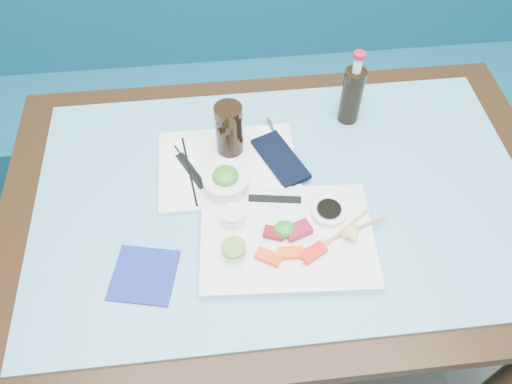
{
  "coord_description": "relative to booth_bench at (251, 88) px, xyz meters",
  "views": [
    {
      "loc": [
        -0.15,
        0.72,
        1.75
      ],
      "look_at": [
        -0.07,
        1.43,
        0.8
      ],
      "focal_mm": 35.0,
      "sensor_mm": 36.0,
      "label": 1
    }
  ],
  "objects": [
    {
      "name": "booth_bench",
      "position": [
        0.0,
        0.0,
        0.0
      ],
      "size": [
        3.0,
        0.56,
        1.17
      ],
      "color": "navy",
      "rests_on": "ground"
    },
    {
      "name": "dining_table",
      "position": [
        0.0,
        -0.84,
        0.29
      ],
      "size": [
        1.4,
        0.9,
        0.75
      ],
      "color": "black",
      "rests_on": "ground"
    },
    {
      "name": "glass_top",
      "position": [
        0.0,
        -0.84,
        0.38
      ],
      "size": [
        1.22,
        0.76,
        0.01
      ],
      "primitive_type": "cube",
      "color": "#5A98B5",
      "rests_on": "dining_table"
    },
    {
      "name": "sashimi_plate",
      "position": [
        -0.01,
        -0.97,
        0.39
      ],
      "size": [
        0.41,
        0.31,
        0.02
      ],
      "primitive_type": "cube",
      "rotation": [
        0.0,
        0.0,
        -0.07
      ],
      "color": "white",
      "rests_on": "glass_top"
    },
    {
      "name": "salmon_left",
      "position": [
        -0.06,
        -1.03,
        0.41
      ],
      "size": [
        0.06,
        0.05,
        0.01
      ],
      "primitive_type": "cube",
      "rotation": [
        0.0,
        0.0,
        -0.55
      ],
      "color": "#FF3E0A",
      "rests_on": "sashimi_plate"
    },
    {
      "name": "salmon_mid",
      "position": [
        -0.01,
        -1.02,
        0.41
      ],
      "size": [
        0.06,
        0.03,
        0.01
      ],
      "primitive_type": "cube",
      "rotation": [
        0.0,
        0.0,
        -0.04
      ],
      "color": "#F15309",
      "rests_on": "sashimi_plate"
    },
    {
      "name": "salmon_right",
      "position": [
        0.04,
        -1.03,
        0.41
      ],
      "size": [
        0.07,
        0.06,
        0.01
      ],
      "primitive_type": "cube",
      "rotation": [
        0.0,
        0.0,
        0.54
      ],
      "color": "red",
      "rests_on": "sashimi_plate"
    },
    {
      "name": "tuna_left",
      "position": [
        -0.04,
        -0.97,
        0.41
      ],
      "size": [
        0.05,
        0.04,
        0.02
      ],
      "primitive_type": "cube",
      "rotation": [
        0.0,
        0.0,
        -0.35
      ],
      "color": "maroon",
      "rests_on": "sashimi_plate"
    },
    {
      "name": "tuna_right",
      "position": [
        0.01,
        -0.97,
        0.41
      ],
      "size": [
        0.07,
        0.05,
        0.02
      ],
      "primitive_type": "cube",
      "rotation": [
        0.0,
        0.0,
        0.34
      ],
      "color": "maroon",
      "rests_on": "sashimi_plate"
    },
    {
      "name": "seaweed_garnish",
      "position": [
        -0.02,
        -0.96,
        0.42
      ],
      "size": [
        0.05,
        0.05,
        0.03
      ],
      "primitive_type": "ellipsoid",
      "rotation": [
        0.0,
        0.0,
        -0.03
      ],
      "color": "#218D20",
      "rests_on": "sashimi_plate"
    },
    {
      "name": "ramekin_wasabi",
      "position": [
        -0.14,
        -1.01,
        0.41
      ],
      "size": [
        0.06,
        0.06,
        0.02
      ],
      "primitive_type": "cylinder",
      "rotation": [
        0.0,
        0.0,
        0.11
      ],
      "color": "white",
      "rests_on": "sashimi_plate"
    },
    {
      "name": "wasabi_fill",
      "position": [
        -0.14,
        -1.01,
        0.43
      ],
      "size": [
        0.06,
        0.06,
        0.01
      ],
      "primitive_type": "cylinder",
      "rotation": [
        0.0,
        0.0,
        0.15
      ],
      "color": "olive",
      "rests_on": "ramekin_wasabi"
    },
    {
      "name": "ramekin_ginger",
      "position": [
        -0.13,
        -0.92,
        0.42
      ],
      "size": [
        0.06,
        0.06,
        0.02
      ],
      "primitive_type": "cylinder",
      "rotation": [
        0.0,
        0.0,
        -0.13
      ],
      "color": "white",
      "rests_on": "sashimi_plate"
    },
    {
      "name": "ginger_fill",
      "position": [
        -0.13,
        -0.92,
        0.43
      ],
      "size": [
        0.07,
        0.07,
        0.01
      ],
      "primitive_type": "cylinder",
      "rotation": [
        0.0,
        0.0,
        -0.31
      ],
      "color": "white",
      "rests_on": "ramekin_ginger"
    },
    {
      "name": "soy_dish",
      "position": [
        0.09,
        -0.92,
        0.41
      ],
      "size": [
        0.09,
        0.09,
        0.02
      ],
      "primitive_type": "cylinder",
      "rotation": [
        0.0,
        0.0,
        -0.15
      ],
      "color": "white",
      "rests_on": "sashimi_plate"
    },
    {
      "name": "soy_fill",
      "position": [
        0.09,
        -0.92,
        0.42
      ],
      "size": [
        0.07,
        0.07,
        0.01
      ],
      "primitive_type": "cylinder",
      "rotation": [
        0.0,
        0.0,
        0.15
      ],
      "color": "black",
      "rests_on": "soy_dish"
    },
    {
      "name": "lemon_wedge",
      "position": [
        0.13,
        -1.0,
        0.42
      ],
      "size": [
        0.05,
        0.05,
        0.04
      ],
      "primitive_type": "cone",
      "rotation": [
        1.57,
        0.0,
        0.44
      ],
      "color": "#FFD978",
      "rests_on": "sashimi_plate"
    },
    {
      "name": "chopstick_sleeve",
      "position": [
        -0.03,
        -0.87,
        0.41
      ],
      "size": [
        0.13,
        0.04,
        0.0
      ],
      "primitive_type": "cube",
      "rotation": [
        0.0,
        0.0,
        -0.15
      ],
      "color": "black",
      "rests_on": "sashimi_plate"
    },
    {
      "name": "wooden_chopstick_a",
      "position": [
        0.1,
        -0.99,
        0.41
      ],
      "size": [
        0.18,
        0.13,
        0.01
      ],
      "primitive_type": "cylinder",
      "rotation": [
        1.57,
        0.0,
        -0.95
      ],
      "color": "tan",
      "rests_on": "sashimi_plate"
    },
    {
      "name": "wooden_chopstick_b",
      "position": [
        0.11,
        -0.99,
        0.41
      ],
      "size": [
        0.23,
        0.08,
        0.01
      ],
      "primitive_type": "cylinder",
      "rotation": [
        1.57,
        0.0,
        -1.25
      ],
      "color": "#A0774B",
      "rests_on": "sashimi_plate"
    },
    {
      "name": "serving_tray",
      "position": [
        -0.13,
        -0.74,
        0.39
      ],
      "size": [
        0.35,
        0.27,
        0.01
      ],
      "primitive_type": "cube",
      "rotation": [
        0.0,
        0.0,
        0.0
      ],
      "color": "white",
      "rests_on": "glass_top"
    },
    {
      "name": "paper_placemat",
      "position": [
        -0.13,
        -0.74,
        0.4
      ],
      "size": [
        0.34,
        0.25,
        0.0
      ],
      "primitive_type": "cube",
      "rotation": [
        0.0,
        0.0,
        0.09
      ],
      "color": "white",
      "rests_on": "serving_tray"
    },
    {
      "name": "seaweed_bowl",
      "position": [
        -0.14,
        -0.81,
        0.42
      ],
      "size": [
        0.12,
        0.12,
        0.05
      ],
      "primitive_type": "cylinder",
      "rotation": [
        0.0,
        0.0,
        0.08
      ],
      "color": "white",
      "rests_on": "serving_tray"
    },
    {
      "name": "seaweed_salad",
      "position": [
        -0.14,
        -0.81,
        0.45
      ],
      "size": [
        0.08,
        0.08,
        0.03
      ],
      "primitive_type": "ellipsoid",
      "rotation": [
        0.0,
        0.0,
        0.26
      ],
      "color": "#39831E",
      "rests_on": "seaweed_bowl"
    },
    {
      "name": "cola_glass",
      "position": [
        -0.12,
        -0.68,
        0.47
      ],
      "size": [
        0.09,
        0.09,
        0.15
      ],
      "primitive_type": "cylinder",
      "rotation": [
        0.0,
        0.0,
        -0.27
      ],
      "color": "black",
      "rests_on": "serving_tray"
    },
    {
      "name": "navy_pouch",
      "position": [
        0.01,
        -0.74,
        0.4
      ],
      "size": [
        0.14,
        0.19,
        0.01
      ],
      "primitive_type": "cube",
      "rotation": [
        0.0,
        0.0,
        0.39
      ],
      "color": "black",
      "rests_on": "serving_tray"
    },
    {
      "name": "fork",
      "position": [
        -0.0,
        -0.63,
        0.4
      ],
      "size": [
        0.03,
        0.09,
        0.01
      ],
      "primitive_type": "cylinder",
      "rotation": [
        1.57,
        0.0,
        0.18
      ],
      "color": "silver",
      "rests_on": "serving_tray"
    },
    {
      "name": "black_chopstick_a",
      "position": [
        -0.23,
        -0.75,
        0.4
      ],
      "size": [
        0.04,
        0.23,
        0.01
      ],
      "primitive_type": "cylinder",
      "rotation": [
        1.57,
        0.0,
        0.14
      ],
      "color": "black",
      "rests_on": "serving_tray"
    },
    {
      "name": "black_chopstick_b",
      "position": [
        -0.22,
        -0.75,
        0.4
      ],
      "size": [
        0.09,
        0.18,
        0.01
      ],
      "primitive_type": "cylinder",
      "rotation": [
        1.57,
        0.0,
        0.46
      ],
      "color": "black",
      "rests_on": "serving_tray"
    },
    {
      "name": "tray_sleeve",
      "position": [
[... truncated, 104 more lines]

